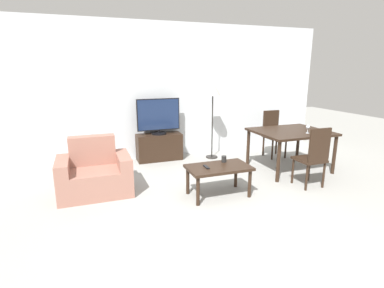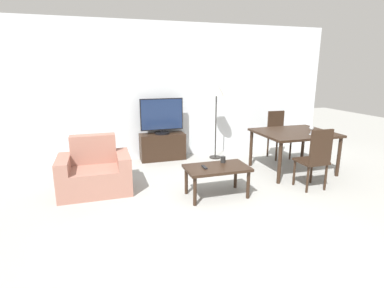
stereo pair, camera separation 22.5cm
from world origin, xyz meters
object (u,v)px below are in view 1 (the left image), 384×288
Objects in this scene: coffee_table at (219,170)px; cup_white_near at (224,159)px; tv at (158,116)px; floor_lamp at (213,94)px; dining_chair_far at (273,132)px; tv_stand at (159,147)px; armchair at (95,174)px; remote_primary at (206,167)px; dining_table at (291,135)px; dining_chair_near at (314,155)px; wine_glass_left at (308,127)px.

coffee_table is 0.24m from cup_white_near.
floor_lamp is at bearing -11.76° from tv.
cup_white_near is at bearing -143.26° from dining_chair_far.
tv_stand is 2.06m from coffee_table.
armchair reaches higher than remote_primary.
dining_table is 0.89m from dining_chair_near.
tv is at bearing 167.11° from dining_chair_far.
tv is 2.41m from dining_chair_far.
coffee_table is 6.03× the size of remote_primary.
cup_white_near is (-1.34, 0.37, -0.03)m from dining_chair_near.
armchair is 0.80× the size of dining_table.
armchair is 1.94m from tv.
dining_chair_near is at bearing -7.32° from remote_primary.
tv is 0.89× the size of dining_chair_far.
armchair is at bearing -135.05° from tv.
wine_glass_left is (2.22, -1.66, 0.56)m from tv_stand.
wine_glass_left is at bearing 11.06° from coffee_table.
remote_primary is (-2.13, -1.48, -0.06)m from dining_chair_far.
coffee_table is (1.68, -0.72, 0.10)m from armchair.
cup_white_near is at bearing -107.94° from floor_lamp.
dining_table is at bearing -48.36° from floor_lamp.
coffee_table is (0.37, -2.02, -0.50)m from tv.
tv is 0.94× the size of coffee_table.
cup_white_near is at bearing 23.46° from remote_primary.
coffee_table is 1.85m from dining_table.
wine_glass_left is (1.69, 0.21, 0.33)m from cup_white_near.
dining_table is 0.35m from wine_glass_left.
dining_table is at bearing -1.37° from armchair.
remote_primary is (-0.88, -1.79, -0.86)m from floor_lamp.
floor_lamp reaches higher than cup_white_near.
dining_chair_near reaches higher than dining_table.
floor_lamp is at bearing 72.06° from cup_white_near.
dining_table is at bearing 20.32° from coffee_table.
remote_primary is at bearing -156.54° from cup_white_near.
floor_lamp is at bearing 166.15° from dining_chair_far.
remote_primary is (1.49, -0.72, 0.17)m from armchair.
dining_chair_far is (0.45, 1.70, 0.00)m from dining_chair_near.
dining_table is at bearing 75.25° from dining_chair_near.
dining_chair_far is (2.32, -0.53, 0.25)m from tv_stand.
dining_chair_near is 0.74m from wine_glass_left.
dining_chair_far is at bearing -12.89° from tv.
tv reaches higher than cup_white_near.
floor_lamp is 1.91m from wine_glass_left.
dining_chair_near is 10.06× the size of cup_white_near.
remote_primary is (-0.19, 0.00, 0.07)m from coffee_table.
dining_table is at bearing 17.19° from cup_white_near.
cup_white_near reaches higher than tv_stand.
tv_stand is at bearing 105.89° from cup_white_near.
floor_lamp reaches higher than dining_table.
dining_chair_near is at bearing -16.36° from armchair.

